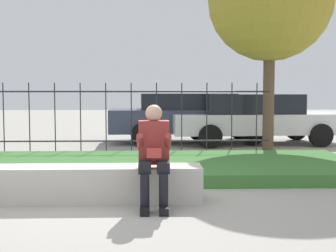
{
  "coord_description": "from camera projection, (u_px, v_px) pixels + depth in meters",
  "views": [
    {
      "loc": [
        0.73,
        -6.01,
        1.42
      ],
      "look_at": [
        1.08,
        3.97,
        0.68
      ],
      "focal_mm": 50.0,
      "sensor_mm": 36.0,
      "label": 1
    }
  ],
  "objects": [
    {
      "name": "ground_plane",
      "position": [
        96.0,
        201.0,
        6.07
      ],
      "size": [
        60.0,
        60.0,
        0.0
      ],
      "primitive_type": "plane",
      "color": "#A8A399"
    },
    {
      "name": "stone_bench",
      "position": [
        78.0,
        186.0,
        6.05
      ],
      "size": [
        3.2,
        0.53,
        0.46
      ],
      "color": "beige",
      "rests_on": "ground_plane"
    },
    {
      "name": "person_seated_reader",
      "position": [
        154.0,
        151.0,
        5.75
      ],
      "size": [
        0.42,
        0.73,
        1.26
      ],
      "color": "black",
      "rests_on": "ground_plane"
    },
    {
      "name": "grass_berm",
      "position": [
        110.0,
        167.0,
        8.22
      ],
      "size": [
        8.72,
        2.92,
        0.2
      ],
      "color": "#3D7533",
      "rests_on": "ground_plane"
    },
    {
      "name": "iron_fence",
      "position": [
        119.0,
        118.0,
        10.35
      ],
      "size": [
        6.72,
        0.03,
        1.61
      ],
      "color": "#232326",
      "rests_on": "ground_plane"
    },
    {
      "name": "car_parked_right",
      "position": [
        255.0,
        118.0,
        12.65
      ],
      "size": [
        4.74,
        2.13,
        1.35
      ],
      "rotation": [
        0.0,
        0.0,
        0.06
      ],
      "color": "silver",
      "rests_on": "ground_plane"
    },
    {
      "name": "car_parked_center",
      "position": [
        192.0,
        116.0,
        13.1
      ],
      "size": [
        4.73,
        2.11,
        1.36
      ],
      "rotation": [
        0.0,
        0.0,
        0.03
      ],
      "color": "#383D56",
      "rests_on": "ground_plane"
    }
  ]
}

